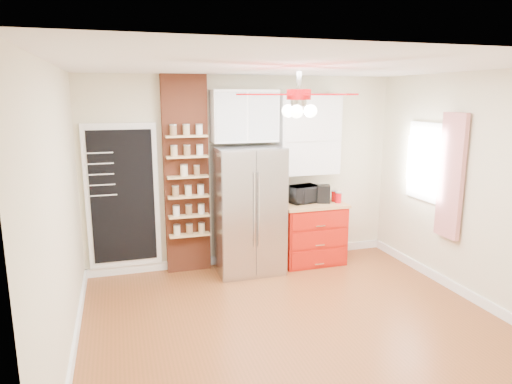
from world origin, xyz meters
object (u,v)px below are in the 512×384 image
object	(u,v)px
fridge	(248,210)
canister_left	(338,198)
red_cabinet	(311,232)
toaster_oven	(304,194)
pantry_jar_oats	(184,171)
ceiling_fan	(299,95)
coffee_maker	(323,194)

from	to	relation	value
fridge	canister_left	xyz separation A→B (m)	(1.34, -0.05, 0.10)
red_cabinet	toaster_oven	bearing A→B (deg)	149.39
fridge	pantry_jar_oats	bearing A→B (deg)	170.31
fridge	pantry_jar_oats	xyz separation A→B (m)	(-0.85, 0.14, 0.57)
toaster_oven	canister_left	world-z (taller)	toaster_oven
ceiling_fan	pantry_jar_oats	distance (m)	2.22
red_cabinet	pantry_jar_oats	xyz separation A→B (m)	(-1.82, 0.09, 0.99)
canister_left	toaster_oven	bearing A→B (deg)	160.66
toaster_oven	ceiling_fan	bearing A→B (deg)	-128.80
toaster_oven	canister_left	xyz separation A→B (m)	(0.47, -0.17, -0.05)
red_cabinet	ceiling_fan	distance (m)	2.75
canister_left	ceiling_fan	bearing A→B (deg)	-129.31
red_cabinet	toaster_oven	size ratio (longest dim) A/B	2.10
pantry_jar_oats	coffee_maker	bearing A→B (deg)	-3.07
fridge	canister_left	world-z (taller)	fridge
fridge	ceiling_fan	distance (m)	2.25
fridge	ceiling_fan	world-z (taller)	ceiling_fan
coffee_maker	pantry_jar_oats	xyz separation A→B (m)	(-1.99, 0.11, 0.42)
toaster_oven	coffee_maker	xyz separation A→B (m)	(0.28, -0.07, 0.00)
canister_left	coffee_maker	bearing A→B (deg)	154.66
fridge	ceiling_fan	bearing A→B (deg)	-88.24
coffee_maker	fridge	bearing A→B (deg)	-156.84
fridge	coffee_maker	world-z (taller)	fridge
fridge	red_cabinet	world-z (taller)	fridge
toaster_oven	coffee_maker	size ratio (longest dim) A/B	1.76
red_cabinet	ceiling_fan	xyz separation A→B (m)	(-0.92, -1.68, 1.97)
ceiling_fan	canister_left	distance (m)	2.50
fridge	pantry_jar_oats	distance (m)	1.03
ceiling_fan	pantry_jar_oats	xyz separation A→B (m)	(-0.90, 1.77, -0.98)
fridge	coffee_maker	size ratio (longest dim) A/B	6.89
red_cabinet	pantry_jar_oats	distance (m)	2.07
fridge	coffee_maker	xyz separation A→B (m)	(1.14, 0.04, 0.15)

